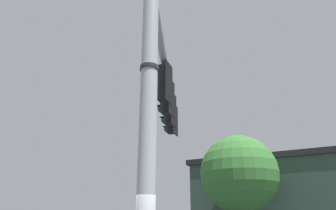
{
  "coord_description": "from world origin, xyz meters",
  "views": [
    {
      "loc": [
        -4.43,
        -2.06,
        2.16
      ],
      "look_at": [
        4.36,
        1.29,
        5.77
      ],
      "focal_mm": 31.57,
      "sensor_mm": 36.0,
      "label": 1
    }
  ],
  "objects_px": {
    "traffic_light_nearest_pole": "(163,83)",
    "traffic_light_mid_inner": "(166,98)",
    "traffic_light_arm_end": "(171,120)",
    "street_name_sign": "(151,74)",
    "traffic_light_mid_outer": "(169,110)"
  },
  "relations": [
    {
      "from": "traffic_light_arm_end",
      "to": "traffic_light_mid_outer",
      "type": "bearing_deg",
      "value": -163.52
    },
    {
      "from": "traffic_light_mid_outer",
      "to": "traffic_light_nearest_pole",
      "type": "bearing_deg",
      "value": -163.52
    },
    {
      "from": "traffic_light_nearest_pole",
      "to": "traffic_light_arm_end",
      "type": "bearing_deg",
      "value": 16.48
    },
    {
      "from": "traffic_light_nearest_pole",
      "to": "traffic_light_mid_inner",
      "type": "bearing_deg",
      "value": 16.48
    },
    {
      "from": "traffic_light_nearest_pole",
      "to": "street_name_sign",
      "type": "xyz_separation_m",
      "value": [
        -2.43,
        -0.74,
        -1.01
      ]
    },
    {
      "from": "traffic_light_mid_inner",
      "to": "traffic_light_mid_outer",
      "type": "relative_size",
      "value": 1.0
    },
    {
      "from": "traffic_light_mid_inner",
      "to": "traffic_light_arm_end",
      "type": "height_order",
      "value": "same"
    },
    {
      "from": "traffic_light_mid_inner",
      "to": "traffic_light_mid_outer",
      "type": "xyz_separation_m",
      "value": [
        1.09,
        0.32,
        0.0
      ]
    },
    {
      "from": "traffic_light_mid_inner",
      "to": "traffic_light_arm_end",
      "type": "xyz_separation_m",
      "value": [
        2.19,
        0.65,
        0.0
      ]
    },
    {
      "from": "traffic_light_mid_inner",
      "to": "street_name_sign",
      "type": "bearing_deg",
      "value": -163.21
    },
    {
      "from": "traffic_light_nearest_pole",
      "to": "traffic_light_arm_end",
      "type": "xyz_separation_m",
      "value": [
        3.28,
        0.97,
        0.0
      ]
    },
    {
      "from": "traffic_light_mid_inner",
      "to": "traffic_light_nearest_pole",
      "type": "bearing_deg",
      "value": -163.52
    },
    {
      "from": "traffic_light_mid_outer",
      "to": "traffic_light_arm_end",
      "type": "height_order",
      "value": "same"
    },
    {
      "from": "traffic_light_mid_outer",
      "to": "traffic_light_arm_end",
      "type": "distance_m",
      "value": 1.14
    },
    {
      "from": "traffic_light_nearest_pole",
      "to": "traffic_light_mid_inner",
      "type": "height_order",
      "value": "same"
    }
  ]
}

